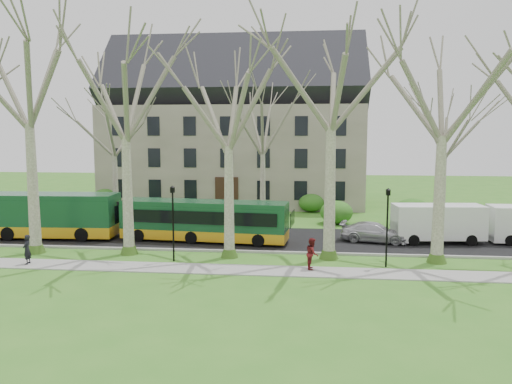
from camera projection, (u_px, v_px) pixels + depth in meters
ground at (279, 260)px, 29.16m from camera, size 120.00×120.00×0.00m
sidewalk at (276, 271)px, 26.69m from camera, size 70.00×2.00×0.06m
road at (283, 239)px, 34.59m from camera, size 80.00×8.00×0.06m
curb at (280, 252)px, 30.64m from camera, size 80.00×0.25×0.14m
building at (236, 126)px, 52.53m from camera, size 26.50×12.20×16.00m
tree_row_verge at (280, 139)px, 28.63m from camera, size 49.00×7.00×14.00m
tree_row_far at (270, 150)px, 39.45m from camera, size 33.00×7.00×12.00m
lamp_row at (278, 219)px, 27.87m from camera, size 36.22×0.22×4.30m
hedges at (235, 206)px, 43.35m from camera, size 30.60×8.60×2.00m
bus_lead at (26, 215)px, 34.96m from camera, size 12.95×3.27×3.21m
bus_follow at (204, 220)px, 33.81m from camera, size 11.47×3.42×2.82m
sedan at (374, 232)px, 33.59m from camera, size 4.78×2.70×1.31m
van_a at (438, 224)px, 33.30m from camera, size 5.99×2.62×2.54m
pedestrian_a at (27, 249)px, 27.90m from camera, size 0.47×0.65×1.66m
pedestrian_b at (312, 254)px, 26.87m from camera, size 0.68×0.85×1.70m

